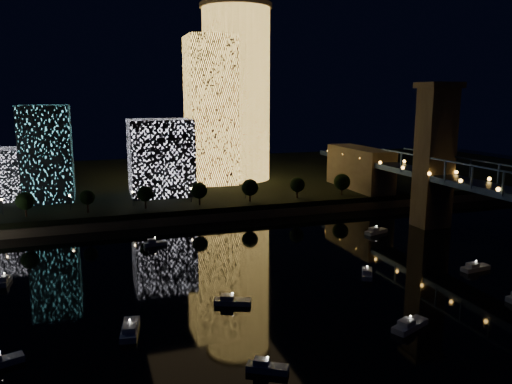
% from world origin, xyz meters
% --- Properties ---
extents(ground, '(520.00, 520.00, 0.00)m').
position_xyz_m(ground, '(0.00, 0.00, 0.00)').
color(ground, black).
rests_on(ground, ground).
extents(far_bank, '(420.00, 160.00, 5.00)m').
position_xyz_m(far_bank, '(0.00, 160.00, 2.50)').
color(far_bank, black).
rests_on(far_bank, ground).
extents(seawall, '(420.00, 6.00, 3.00)m').
position_xyz_m(seawall, '(0.00, 82.00, 1.50)').
color(seawall, '#6B5E4C').
rests_on(seawall, ground).
extents(tower_cylindrical, '(34.00, 34.00, 82.68)m').
position_xyz_m(tower_cylindrical, '(20.48, 141.72, 46.46)').
color(tower_cylindrical, '#FFC051').
rests_on(tower_cylindrical, far_bank).
extents(tower_rectangular, '(21.05, 21.05, 66.98)m').
position_xyz_m(tower_rectangular, '(5.67, 133.62, 38.49)').
color(tower_rectangular, '#FFC051').
rests_on(tower_rectangular, far_bank).
extents(midrise_blocks, '(102.70, 31.34, 37.01)m').
position_xyz_m(midrise_blocks, '(-59.86, 116.28, 20.31)').
color(midrise_blocks, white).
rests_on(midrise_blocks, far_bank).
extents(motorboats, '(122.44, 82.65, 2.78)m').
position_xyz_m(motorboats, '(-5.36, 8.72, 0.81)').
color(motorboats, silver).
rests_on(motorboats, ground).
extents(esplanade_trees, '(166.38, 6.82, 8.91)m').
position_xyz_m(esplanade_trees, '(-23.55, 88.00, 10.47)').
color(esplanade_trees, black).
rests_on(esplanade_trees, far_bank).
extents(street_lamps, '(132.70, 0.70, 5.65)m').
position_xyz_m(street_lamps, '(-34.00, 94.00, 9.02)').
color(street_lamps, black).
rests_on(street_lamps, far_bank).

